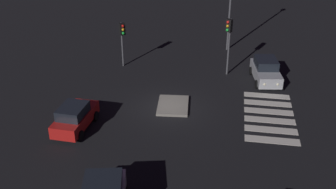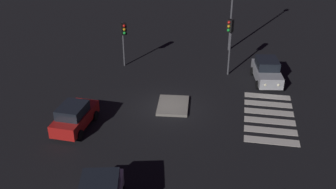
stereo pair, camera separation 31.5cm
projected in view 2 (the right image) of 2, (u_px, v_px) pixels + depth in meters
ground_plane at (168, 108)px, 26.43m from camera, size 80.00×80.00×0.00m
traffic_island at (173, 105)px, 26.51m from camera, size 2.91×2.29×0.18m
car_red at (75, 116)px, 23.79m from camera, size 3.86×1.95×1.65m
car_silver at (267, 71)px, 29.70m from camera, size 4.21×2.35×1.76m
traffic_light_east at (230, 34)px, 29.58m from camera, size 0.53×0.54×4.56m
traffic_light_north at (124, 34)px, 31.46m from camera, size 0.53×0.54×3.74m
crosswalk_near at (269, 116)px, 25.36m from camera, size 6.45×3.20×0.02m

